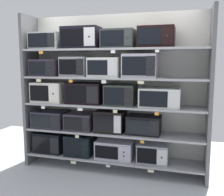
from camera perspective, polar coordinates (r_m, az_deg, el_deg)
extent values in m
cube|color=beige|center=(4.22, 0.97, 1.39)|extent=(2.96, 0.04, 2.44)
cube|color=#5B5B5E|center=(4.57, -17.25, 1.53)|extent=(0.05, 0.48, 2.44)
cube|color=#5B5B5E|center=(3.84, 20.66, 0.22)|extent=(0.05, 0.48, 2.44)
cube|color=#99999E|center=(4.23, 0.00, -13.03)|extent=(2.76, 0.48, 0.03)
cube|color=black|center=(4.56, -13.24, -9.25)|extent=(0.49, 0.37, 0.33)
cube|color=black|center=(4.44, -15.21, -9.81)|extent=(0.32, 0.01, 0.27)
cube|color=black|center=(4.33, -12.55, -10.17)|extent=(0.14, 0.01, 0.26)
cylinder|color=#262628|center=(4.33, -12.60, -10.66)|extent=(0.02, 0.01, 0.02)
cylinder|color=#262628|center=(4.31, -12.62, -9.75)|extent=(0.02, 0.01, 0.02)
cube|color=black|center=(4.34, -6.91, -10.04)|extent=(0.44, 0.39, 0.33)
cube|color=black|center=(4.18, -8.70, -10.75)|extent=(0.29, 0.01, 0.25)
cube|color=black|center=(4.11, -6.04, -11.07)|extent=(0.12, 0.01, 0.26)
cylinder|color=#262628|center=(4.10, -6.09, -11.10)|extent=(0.02, 0.01, 0.02)
cube|color=#B3B0C3|center=(4.16, 0.66, -11.12)|extent=(0.58, 0.35, 0.28)
cube|color=black|center=(4.02, -1.22, -11.83)|extent=(0.37, 0.01, 0.19)
cube|color=#B3B0C3|center=(3.95, 2.64, -12.18)|extent=(0.18, 0.01, 0.22)
cylinder|color=#262628|center=(3.95, 2.61, -12.64)|extent=(0.02, 0.01, 0.02)
cylinder|color=#262628|center=(3.93, 2.61, -11.81)|extent=(0.02, 0.01, 0.02)
cube|color=#979CA8|center=(4.05, 8.95, -11.73)|extent=(0.46, 0.32, 0.28)
cube|color=black|center=(3.91, 7.63, -12.48)|extent=(0.29, 0.01, 0.22)
cube|color=silver|center=(3.88, 10.85, -12.67)|extent=(0.14, 0.01, 0.22)
cylinder|color=#262628|center=(3.88, 10.84, -12.71)|extent=(0.02, 0.01, 0.02)
cube|color=beige|center=(4.21, -8.47, -13.80)|extent=(0.09, 0.00, 0.04)
cube|color=white|center=(4.02, -0.90, -14.71)|extent=(0.07, 0.00, 0.03)
cube|color=beige|center=(3.90, 8.48, -15.57)|extent=(0.09, 0.00, 0.04)
cube|color=#99999E|center=(4.09, 0.00, -7.48)|extent=(2.76, 0.48, 0.03)
cube|color=#282737|center=(4.46, -13.18, -4.45)|extent=(0.53, 0.42, 0.27)
cube|color=black|center=(4.31, -15.41, -4.94)|extent=(0.34, 0.01, 0.21)
cube|color=black|center=(4.19, -12.48, -5.21)|extent=(0.16, 0.01, 0.21)
cube|color=#322B36|center=(4.23, -6.78, -5.00)|extent=(0.44, 0.42, 0.26)
cube|color=black|center=(4.05, -8.61, -5.60)|extent=(0.31, 0.01, 0.20)
cube|color=black|center=(3.97, -5.87, -5.82)|extent=(0.11, 0.01, 0.21)
cylinder|color=#262628|center=(3.97, -5.92, -5.85)|extent=(0.02, 0.01, 0.02)
cube|color=black|center=(4.06, -0.31, -5.02)|extent=(0.44, 0.38, 0.33)
cube|color=black|center=(3.89, -1.83, -5.61)|extent=(0.31, 0.01, 0.26)
cube|color=silver|center=(3.83, 1.16, -5.81)|extent=(0.11, 0.01, 0.26)
cube|color=black|center=(3.95, 7.01, -5.82)|extent=(0.50, 0.34, 0.28)
cube|color=black|center=(3.79, 5.67, -6.38)|extent=(0.33, 0.01, 0.21)
cube|color=black|center=(3.76, 9.18, -6.56)|extent=(0.13, 0.01, 0.22)
cylinder|color=#262628|center=(3.76, 9.16, -7.05)|extent=(0.02, 0.01, 0.02)
cylinder|color=#262628|center=(3.75, 9.18, -6.15)|extent=(0.02, 0.01, 0.02)
cube|color=beige|center=(4.05, -7.68, -8.38)|extent=(0.06, 0.00, 0.05)
cube|color=orange|center=(3.77, 6.65, -9.54)|extent=(0.05, 0.00, 0.04)
cube|color=#99999E|center=(4.00, 0.00, -1.63)|extent=(2.76, 0.48, 0.03)
cube|color=silver|center=(4.39, -13.42, 1.30)|extent=(0.52, 0.40, 0.32)
cube|color=black|center=(4.25, -15.64, 1.02)|extent=(0.33, 0.01, 0.24)
cube|color=silver|center=(4.13, -12.74, 0.92)|extent=(0.16, 0.01, 0.26)
cylinder|color=#262628|center=(4.12, -12.80, 0.91)|extent=(0.02, 0.01, 0.02)
cube|color=black|center=(4.12, -5.89, 1.08)|extent=(0.57, 0.35, 0.32)
cube|color=black|center=(3.98, -7.99, 0.81)|extent=(0.36, 0.01, 0.23)
cube|color=black|center=(3.88, -4.38, 0.68)|extent=(0.18, 0.01, 0.26)
cylinder|color=#262628|center=(3.88, -4.42, 0.67)|extent=(0.02, 0.01, 0.02)
cube|color=#2D342C|center=(3.94, 1.96, 0.72)|extent=(0.44, 0.41, 0.31)
cube|color=black|center=(3.75, 0.41, 0.37)|extent=(0.30, 0.01, 0.25)
cube|color=black|center=(3.71, 3.52, 0.25)|extent=(0.11, 0.01, 0.25)
cylinder|color=#262628|center=(3.70, 3.48, -0.29)|extent=(0.02, 0.01, 0.02)
cylinder|color=#262628|center=(3.69, 3.49, 0.76)|extent=(0.02, 0.01, 0.02)
cube|color=silver|center=(3.85, 10.46, 0.14)|extent=(0.58, 0.38, 0.27)
cube|color=black|center=(3.66, 9.05, -0.23)|extent=(0.39, 0.01, 0.22)
cube|color=silver|center=(3.64, 13.32, -0.39)|extent=(0.15, 0.01, 0.22)
cube|color=white|center=(4.21, -14.86, -2.00)|extent=(0.06, 0.00, 0.04)
cube|color=white|center=(3.93, -7.03, -2.49)|extent=(0.08, 0.00, 0.04)
cube|color=beige|center=(3.75, 0.69, -2.95)|extent=(0.06, 0.00, 0.05)
cube|color=orange|center=(3.64, 9.76, -3.41)|extent=(0.05, 0.00, 0.05)
cube|color=#99999E|center=(3.95, 0.00, 4.43)|extent=(2.76, 0.48, 0.03)
cube|color=#322837|center=(4.38, -13.96, 6.46)|extent=(0.45, 0.41, 0.26)
cube|color=black|center=(4.23, -16.13, 6.34)|extent=(0.29, 0.01, 0.20)
cube|color=black|center=(4.12, -13.59, 6.39)|extent=(0.14, 0.01, 0.21)
cylinder|color=#262628|center=(4.11, -13.64, 5.98)|extent=(0.02, 0.01, 0.02)
cylinder|color=#262628|center=(4.11, -13.66, 6.79)|extent=(0.02, 0.01, 0.02)
cube|color=#9E9FA5|center=(4.15, -8.04, 6.82)|extent=(0.42, 0.32, 0.30)
cube|color=black|center=(4.02, -9.72, 6.75)|extent=(0.28, 0.01, 0.23)
cube|color=black|center=(3.94, -7.08, 6.78)|extent=(0.12, 0.01, 0.24)
cylinder|color=#262628|center=(3.94, -7.13, 6.29)|extent=(0.02, 0.01, 0.02)
cylinder|color=#262628|center=(3.93, -7.14, 7.26)|extent=(0.02, 0.01, 0.02)
cube|color=silver|center=(3.98, -1.39, 6.75)|extent=(0.47, 0.40, 0.29)
cube|color=black|center=(3.80, -3.24, 6.68)|extent=(0.31, 0.01, 0.21)
cube|color=silver|center=(3.73, 0.01, 6.67)|extent=(0.13, 0.01, 0.23)
cube|color=#BBB3C3|center=(3.85, 6.28, 7.04)|extent=(0.49, 0.41, 0.34)
cube|color=black|center=(3.66, 4.82, 7.02)|extent=(0.34, 0.01, 0.26)
cube|color=black|center=(3.62, 8.44, 6.95)|extent=(0.13, 0.01, 0.27)
cylinder|color=#262628|center=(3.61, 8.42, 6.95)|extent=(0.02, 0.01, 0.02)
cube|color=beige|center=(4.19, -15.81, 3.74)|extent=(0.08, 0.00, 0.05)
cube|color=orange|center=(3.93, -9.05, 3.69)|extent=(0.06, 0.00, 0.04)
cube|color=white|center=(3.74, -1.80, 3.56)|extent=(0.07, 0.00, 0.05)
cube|color=beige|center=(3.61, 6.32, 3.41)|extent=(0.09, 0.00, 0.04)
cube|color=#99999E|center=(3.95, 0.00, 10.57)|extent=(2.76, 0.48, 0.03)
cube|color=#B3BCB6|center=(4.38, -14.00, 12.00)|extent=(0.48, 0.38, 0.26)
cube|color=black|center=(4.24, -16.02, 12.07)|extent=(0.33, 0.01, 0.21)
cube|color=black|center=(4.13, -13.29, 12.28)|extent=(0.12, 0.01, 0.21)
cube|color=black|center=(4.12, -6.72, 12.93)|extent=(0.58, 0.33, 0.33)
cube|color=black|center=(4.00, -8.75, 13.05)|extent=(0.37, 0.01, 0.23)
cube|color=silver|center=(3.90, -5.03, 13.25)|extent=(0.17, 0.01, 0.27)
cylinder|color=#262628|center=(3.89, -5.08, 13.26)|extent=(0.02, 0.01, 0.02)
cube|color=#2F3433|center=(3.93, 1.45, 12.80)|extent=(0.48, 0.34, 0.27)
cube|color=black|center=(3.78, 0.02, 13.00)|extent=(0.34, 0.01, 0.22)
cube|color=#2F3433|center=(3.73, 3.48, 13.06)|extent=(0.11, 0.01, 0.22)
cylinder|color=#262628|center=(3.72, 3.45, 13.08)|extent=(0.02, 0.01, 0.02)
cube|color=black|center=(3.83, 9.72, 12.98)|extent=(0.50, 0.37, 0.30)
cube|color=black|center=(3.66, 8.20, 13.26)|extent=(0.32, 0.01, 0.22)
cube|color=black|center=(3.63, 12.00, 13.21)|extent=(0.16, 0.01, 0.24)
cylinder|color=#262628|center=(3.62, 11.99, 13.22)|extent=(0.02, 0.01, 0.02)
cube|color=orange|center=(4.15, -15.33, 9.61)|extent=(0.07, 0.00, 0.04)
cube|color=white|center=(3.69, 0.20, 10.12)|extent=(0.06, 0.00, 0.04)
cube|color=white|center=(3.58, 9.88, 10.11)|extent=(0.05, 0.00, 0.04)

